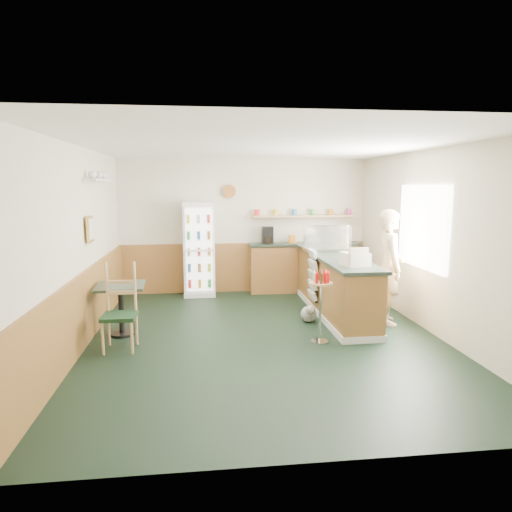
{
  "coord_description": "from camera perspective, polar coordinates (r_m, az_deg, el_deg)",
  "views": [
    {
      "loc": [
        -0.86,
        -6.23,
        2.17
      ],
      "look_at": [
        -0.05,
        0.6,
        1.1
      ],
      "focal_mm": 32.0,
      "sensor_mm": 36.0,
      "label": 1
    }
  ],
  "objects": [
    {
      "name": "ground",
      "position": [
        6.65,
        1.01,
        -10.21
      ],
      "size": [
        6.0,
        6.0,
        0.0
      ],
      "primitive_type": "plane",
      "color": "black",
      "rests_on": "ground"
    },
    {
      "name": "room_envelope",
      "position": [
        7.02,
        -1.6,
        3.55
      ],
      "size": [
        5.04,
        6.02,
        2.72
      ],
      "color": "beige",
      "rests_on": "ground"
    },
    {
      "name": "service_counter",
      "position": [
        7.82,
        9.81,
        -3.92
      ],
      "size": [
        0.68,
        3.01,
        1.01
      ],
      "color": "#995C31",
      "rests_on": "ground"
    },
    {
      "name": "back_counter",
      "position": [
        9.4,
        5.89,
        -1.16
      ],
      "size": [
        2.24,
        0.42,
        1.69
      ],
      "color": "#995C31",
      "rests_on": "ground"
    },
    {
      "name": "drinks_fridge",
      "position": [
        9.06,
        -7.12,
        0.86
      ],
      "size": [
        0.61,
        0.53,
        1.85
      ],
      "color": "white",
      "rests_on": "ground"
    },
    {
      "name": "display_case",
      "position": [
        8.21,
        8.86,
        2.18
      ],
      "size": [
        0.8,
        0.42,
        0.45
      ],
      "color": "silver",
      "rests_on": "service_counter"
    },
    {
      "name": "cash_register",
      "position": [
        6.8,
        12.26,
        -0.37
      ],
      "size": [
        0.4,
        0.41,
        0.19
      ],
      "primitive_type": "cube",
      "rotation": [
        0.0,
        0.0,
        0.21
      ],
      "color": "beige",
      "rests_on": "service_counter"
    },
    {
      "name": "shopkeeper",
      "position": [
        7.44,
        16.35,
        -1.35
      ],
      "size": [
        0.52,
        0.66,
        1.8
      ],
      "primitive_type": "imported",
      "rotation": [
        0.0,
        0.0,
        1.42
      ],
      "color": "tan",
      "rests_on": "ground"
    },
    {
      "name": "condiment_stand",
      "position": [
        6.37,
        8.08,
        -4.75
      ],
      "size": [
        0.32,
        0.32,
        0.99
      ],
      "rotation": [
        0.0,
        0.0,
        0.1
      ],
      "color": "silver",
      "rests_on": "ground"
    },
    {
      "name": "newspaper_rack",
      "position": [
        7.78,
        7.11,
        -2.4
      ],
      "size": [
        0.09,
        0.43,
        0.87
      ],
      "color": "black",
      "rests_on": "ground"
    },
    {
      "name": "cafe_table",
      "position": [
        6.94,
        -16.55,
        -5.25
      ],
      "size": [
        0.72,
        0.72,
        0.75
      ],
      "rotation": [
        0.0,
        0.0,
        0.06
      ],
      "color": "black",
      "rests_on": "ground"
    },
    {
      "name": "cafe_chair",
      "position": [
        6.38,
        -16.63,
        -5.77
      ],
      "size": [
        0.44,
        0.44,
        1.16
      ],
      "rotation": [
        0.0,
        0.0,
        -0.02
      ],
      "color": "black",
      "rests_on": "ground"
    },
    {
      "name": "dog_doorstop",
      "position": [
        7.39,
        6.61,
        -7.14
      ],
      "size": [
        0.25,
        0.33,
        0.3
      ],
      "rotation": [
        0.0,
        0.0,
        -0.13
      ],
      "color": "gray",
      "rests_on": "ground"
    }
  ]
}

